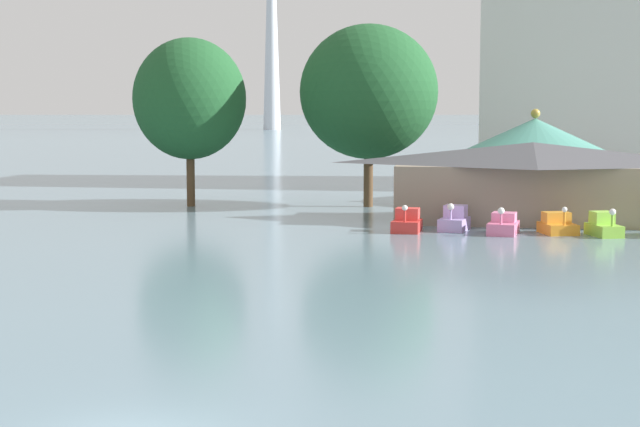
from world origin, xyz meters
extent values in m
cube|color=red|center=(3.10, 36.73, 0.33)|extent=(1.68, 2.37, 0.66)
cube|color=#E8423C|center=(3.11, 37.01, 1.00)|extent=(1.37, 1.11, 0.68)
cylinder|color=red|center=(3.04, 35.81, 0.98)|extent=(0.14, 0.14, 0.64)
sphere|color=white|center=(3.04, 35.81, 1.46)|extent=(0.32, 0.32, 0.32)
cube|color=#B299D8|center=(5.75, 37.87, 0.36)|extent=(1.87, 2.69, 0.72)
cube|color=#C8ADF0|center=(5.81, 38.17, 1.08)|extent=(1.40, 1.32, 0.72)
cylinder|color=#B299D8|center=(5.56, 36.91, 0.99)|extent=(0.14, 0.14, 0.54)
sphere|color=white|center=(5.56, 36.91, 1.45)|extent=(0.39, 0.39, 0.39)
cube|color=pink|center=(8.51, 36.64, 0.33)|extent=(1.90, 2.89, 0.66)
cube|color=pink|center=(8.56, 36.97, 0.92)|extent=(1.45, 1.39, 0.52)
cylinder|color=pink|center=(8.35, 35.57, 0.94)|extent=(0.14, 0.14, 0.56)
sphere|color=white|center=(8.35, 35.57, 1.41)|extent=(0.38, 0.38, 0.38)
cube|color=orange|center=(11.54, 37.20, 0.30)|extent=(2.28, 2.66, 0.59)
cube|color=gold|center=(11.46, 37.47, 0.90)|extent=(1.67, 1.39, 0.61)
cylinder|color=orange|center=(11.80, 36.34, 0.95)|extent=(0.14, 0.14, 0.72)
sphere|color=white|center=(11.80, 36.34, 1.46)|extent=(0.30, 0.30, 0.30)
cube|color=#8CCC3F|center=(13.98, 36.62, 0.32)|extent=(2.00, 2.67, 0.64)
cube|color=#A0E24F|center=(13.89, 36.90, 0.99)|extent=(1.39, 1.37, 0.69)
cylinder|color=#8CCC3F|center=(14.29, 35.71, 0.95)|extent=(0.14, 0.14, 0.61)
sphere|color=white|center=(14.29, 35.71, 1.43)|extent=(0.37, 0.37, 0.37)
cube|color=gray|center=(10.38, 43.19, 1.78)|extent=(16.60, 7.17, 3.55)
pyramid|color=#4C4C51|center=(10.38, 43.19, 4.24)|extent=(17.93, 8.25, 1.37)
cylinder|color=brown|center=(11.14, 55.88, 1.88)|extent=(8.06, 8.06, 3.76)
cone|color=teal|center=(11.14, 55.88, 5.02)|extent=(10.94, 10.94, 2.50)
sphere|color=#B7993D|center=(11.14, 55.88, 6.62)|extent=(0.70, 0.70, 0.70)
cylinder|color=brown|center=(-13.33, 49.05, 1.69)|extent=(0.59, 0.59, 3.37)
ellipsoid|color=#1E5128|center=(-13.33, 49.05, 7.68)|extent=(8.05, 8.05, 8.62)
cylinder|color=brown|center=(-0.71, 50.73, 1.71)|extent=(0.67, 0.67, 3.41)
ellipsoid|color=#1E5128|center=(-0.71, 50.73, 8.17)|extent=(9.78, 9.78, 9.51)
camera|label=1|loc=(7.21, -19.34, 7.04)|focal=55.59mm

